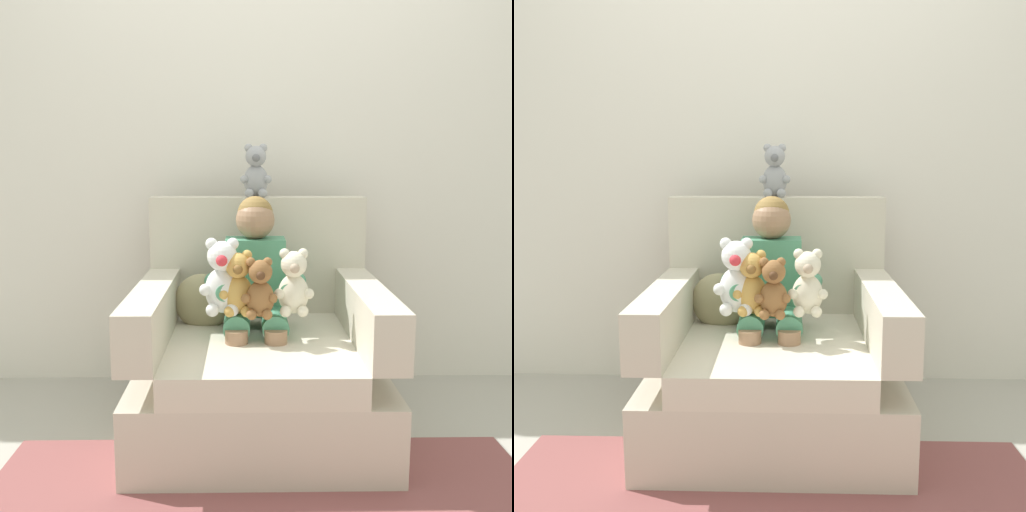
% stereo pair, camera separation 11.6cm
% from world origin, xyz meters
% --- Properties ---
extents(ground_plane, '(8.00, 8.00, 0.00)m').
position_xyz_m(ground_plane, '(0.00, 0.00, 0.00)').
color(ground_plane, '#ADA89E').
extents(back_wall, '(6.00, 0.10, 2.60)m').
position_xyz_m(back_wall, '(0.00, 0.70, 1.30)').
color(back_wall, silver).
rests_on(back_wall, ground).
extents(armchair, '(1.03, 1.01, 0.99)m').
position_xyz_m(armchair, '(0.00, 0.05, 0.31)').
color(armchair, beige).
rests_on(armchair, ground).
extents(seated_child, '(0.45, 0.39, 0.82)m').
position_xyz_m(seated_child, '(-0.02, 0.09, 0.64)').
color(seated_child, '#4C9370').
rests_on(seated_child, armchair).
extents(plush_cream, '(0.16, 0.13, 0.27)m').
position_xyz_m(plush_cream, '(0.14, -0.06, 0.66)').
color(plush_cream, silver).
rests_on(plush_cream, armchair).
extents(plush_brown, '(0.15, 0.12, 0.25)m').
position_xyz_m(plush_brown, '(-0.00, -0.11, 0.65)').
color(plush_brown, brown).
rests_on(plush_brown, armchair).
extents(plush_white, '(0.19, 0.15, 0.32)m').
position_xyz_m(plush_white, '(-0.15, -0.04, 0.68)').
color(plush_white, white).
rests_on(plush_white, armchair).
extents(plush_honey, '(0.16, 0.13, 0.27)m').
position_xyz_m(plush_honey, '(-0.09, -0.06, 0.66)').
color(plush_honey, gold).
rests_on(plush_honey, armchair).
extents(plush_grey_on_backrest, '(0.15, 0.12, 0.25)m').
position_xyz_m(plush_grey_on_backrest, '(-0.01, 0.43, 1.10)').
color(plush_grey_on_backrest, '#9E9EA3').
rests_on(plush_grey_on_backrest, armchair).
extents(throw_pillow, '(0.27, 0.15, 0.26)m').
position_xyz_m(throw_pillow, '(-0.25, 0.19, 0.53)').
color(throw_pillow, '#998C66').
rests_on(throw_pillow, armchair).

